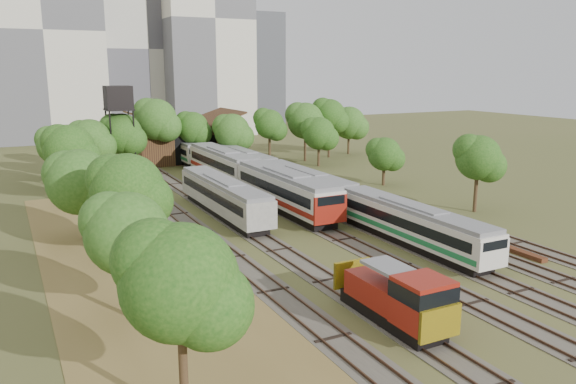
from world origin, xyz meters
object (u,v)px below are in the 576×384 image
shunter_locomotive (401,299)px  water_tower (118,100)px  railcar_red_set (251,176)px  railcar_green_set (306,185)px

shunter_locomotive → water_tower: (-4.64, 52.55, 8.35)m
water_tower → railcar_red_set: bearing=-59.7°
railcar_red_set → shunter_locomotive: railcar_red_set is taller
railcar_green_set → shunter_locomotive: bearing=-109.1°
railcar_green_set → shunter_locomotive: size_ratio=6.43×
railcar_red_set → railcar_green_set: size_ratio=0.66×
shunter_locomotive → water_tower: bearing=95.0°
water_tower → railcar_green_set: bearing=-58.4°
railcar_green_set → shunter_locomotive: (-10.00, -28.80, -0.13)m
railcar_green_set → shunter_locomotive: 30.49m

